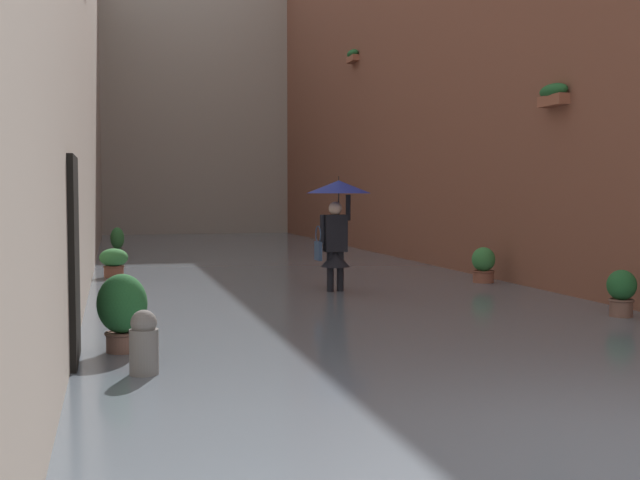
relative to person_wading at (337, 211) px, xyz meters
The scene contains 12 objects.
ground_plane 5.88m from the person_wading, 86.96° to the right, with size 71.84×71.84×0.00m, color gray.
flood_water 5.86m from the person_wading, 86.96° to the right, with size 8.41×34.74×0.16m, color slate.
building_facade_left 8.42m from the person_wading, 127.83° to the right, with size 2.04×32.74×11.87m.
building_facade_right 8.34m from the person_wading, 48.56° to the right, with size 2.04×32.74×10.11m.
building_facade_far 21.41m from the person_wading, 89.18° to the right, with size 11.21×1.80×11.96m, color #A89989.
person_wading is the anchor object (origin of this frame).
potted_plant_near_right 5.82m from the person_wading, 50.96° to the left, with size 0.52×0.52×0.99m.
potted_plant_far_right 5.11m from the person_wading, 42.29° to the right, with size 0.56×0.56×0.73m.
potted_plant_mid_right 10.31m from the person_wading, 69.58° to the right, with size 0.38×0.38×0.90m.
potted_plant_near_left 4.85m from the person_wading, 128.76° to the left, with size 0.39×0.39×0.80m.
potted_plant_mid_left 3.27m from the person_wading, 169.05° to the right, with size 0.44×0.44×0.83m.
mooring_bollard 6.67m from the person_wading, 58.43° to the left, with size 0.27×0.27×0.76m.
Camera 1 is at (3.40, 4.36, 1.83)m, focal length 44.80 mm.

